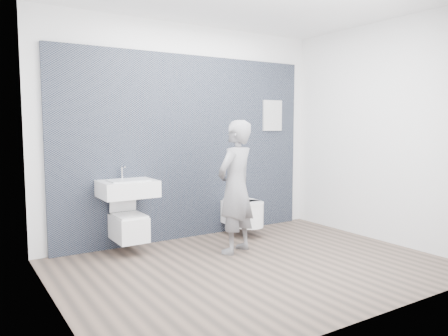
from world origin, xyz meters
TOP-DOWN VIEW (x-y plane):
  - ground at (0.00, 0.00)m, footprint 4.00×4.00m
  - room_shell at (0.00, 0.00)m, footprint 4.00×4.00m
  - tile_wall at (0.00, 1.47)m, footprint 3.60×0.06m
  - washbasin at (-0.95, 1.20)m, footprint 0.64×0.48m
  - toilet_square at (-0.95, 1.20)m, footprint 0.34×0.49m
  - toilet_rounded at (0.66, 1.12)m, footprint 0.37×0.63m
  - info_placard at (1.37, 1.43)m, footprint 0.33×0.03m
  - visitor at (0.12, 0.53)m, footprint 0.66×0.55m

SIDE VIEW (x-z plane):
  - ground at x=0.00m, z-range 0.00..0.00m
  - tile_wall at x=0.00m, z-range -1.20..1.20m
  - info_placard at x=1.37m, z-range -0.22..0.22m
  - toilet_rounded at x=0.66m, z-range 0.14..0.48m
  - toilet_square at x=-0.95m, z-range -0.02..0.65m
  - washbasin at x=-0.95m, z-range 0.53..1.00m
  - visitor at x=0.12m, z-range 0.00..1.55m
  - room_shell at x=0.00m, z-range -0.26..3.74m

